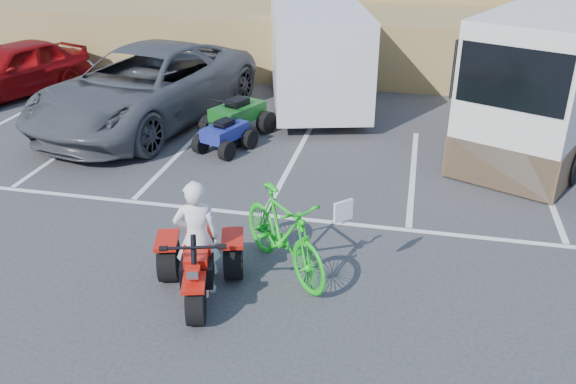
% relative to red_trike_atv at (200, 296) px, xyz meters
% --- Properties ---
extents(ground, '(100.00, 100.00, 0.00)m').
position_rel_red_trike_atv_xyz_m(ground, '(0.30, 0.30, 0.00)').
color(ground, '#333336').
rests_on(ground, ground).
extents(parking_stripes, '(28.00, 5.16, 0.01)m').
position_rel_red_trike_atv_xyz_m(parking_stripes, '(1.17, 4.37, 0.00)').
color(parking_stripes, white).
rests_on(parking_stripes, ground).
extents(grass_embankment, '(40.00, 8.50, 3.10)m').
position_rel_red_trike_atv_xyz_m(grass_embankment, '(0.30, 15.78, 1.42)').
color(grass_embankment, olive).
rests_on(grass_embankment, ground).
extents(red_trike_atv, '(1.77, 2.08, 1.16)m').
position_rel_red_trike_atv_xyz_m(red_trike_atv, '(0.00, 0.00, 0.00)').
color(red_trike_atv, '#BB140A').
rests_on(red_trike_atv, ground).
extents(rider, '(0.77, 0.61, 1.84)m').
position_rel_red_trike_atv_xyz_m(rider, '(-0.04, 0.14, 0.92)').
color(rider, white).
rests_on(rider, ground).
extents(green_dirt_bike, '(2.08, 2.13, 1.39)m').
position_rel_red_trike_atv_xyz_m(green_dirt_bike, '(1.09, 0.93, 0.70)').
color(green_dirt_bike, '#14BF19').
rests_on(green_dirt_bike, ground).
extents(grey_pickup, '(4.66, 7.58, 1.96)m').
position_rel_red_trike_atv_xyz_m(grey_pickup, '(-3.99, 7.18, 0.98)').
color(grey_pickup, '#46494E').
rests_on(grey_pickup, ground).
extents(red_car, '(3.42, 5.07, 1.60)m').
position_rel_red_trike_atv_xyz_m(red_car, '(-8.90, 8.64, 0.80)').
color(red_car, maroon).
rests_on(red_car, ground).
extents(cargo_trailer, '(3.86, 6.42, 2.80)m').
position_rel_red_trike_atv_xyz_m(cargo_trailer, '(0.04, 9.81, 1.52)').
color(cargo_trailer, silver).
rests_on(cargo_trailer, ground).
extents(rv_motorhome, '(5.92, 9.19, 3.26)m').
position_rel_red_trike_atv_xyz_m(rv_motorhome, '(6.56, 8.81, 1.42)').
color(rv_motorhome, silver).
rests_on(rv_motorhome, ground).
extents(quad_atv_blue, '(1.37, 1.56, 0.85)m').
position_rel_red_trike_atv_xyz_m(quad_atv_blue, '(-1.39, 5.67, 0.00)').
color(quad_atv_blue, navy).
rests_on(quad_atv_blue, ground).
extents(quad_atv_green, '(1.74, 1.96, 1.05)m').
position_rel_red_trike_atv_xyz_m(quad_atv_green, '(-1.39, 6.76, 0.00)').
color(quad_atv_green, '#145719').
rests_on(quad_atv_green, ground).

